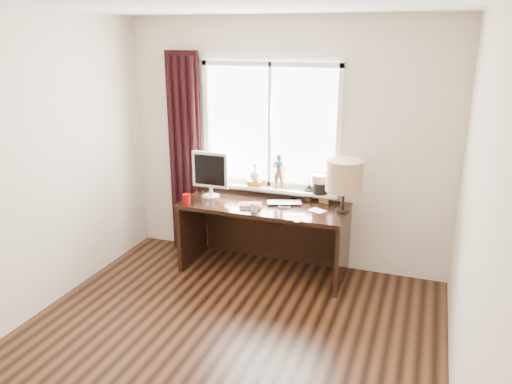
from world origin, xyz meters
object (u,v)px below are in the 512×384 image
at_px(red_cup, 187,199).
at_px(desk, 267,223).
at_px(monitor, 210,172).
at_px(laptop, 285,203).
at_px(mug, 254,207).
at_px(table_lamp, 344,176).

height_order(red_cup, desk, red_cup).
relative_size(red_cup, monitor, 0.22).
relative_size(laptop, red_cup, 3.24).
height_order(desk, monitor, monitor).
height_order(mug, monitor, monitor).
distance_m(laptop, mug, 0.38).
xyz_separation_m(desk, table_lamp, (0.80, -0.06, 0.61)).
distance_m(laptop, desk, 0.33).
bearing_deg(monitor, red_cup, -113.54).
bearing_deg(monitor, desk, 5.48).
bearing_deg(mug, table_lamp, 18.72).
relative_size(laptop, desk, 0.20).
distance_m(mug, table_lamp, 0.92).
bearing_deg(desk, mug, -93.28).
distance_m(red_cup, monitor, 0.40).
height_order(laptop, red_cup, red_cup).
bearing_deg(mug, red_cup, -178.28).
bearing_deg(laptop, monitor, 162.90).
bearing_deg(laptop, table_lamp, -22.53).
height_order(mug, table_lamp, table_lamp).
xyz_separation_m(mug, monitor, (-0.59, 0.28, 0.23)).
bearing_deg(table_lamp, laptop, 176.66).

